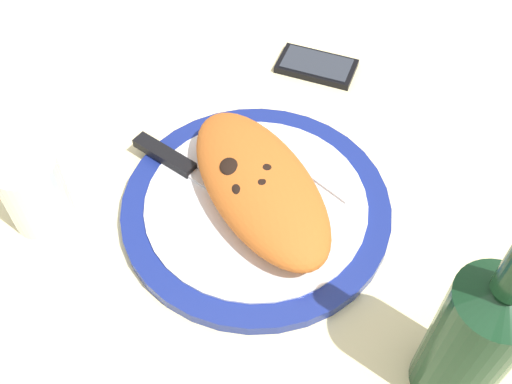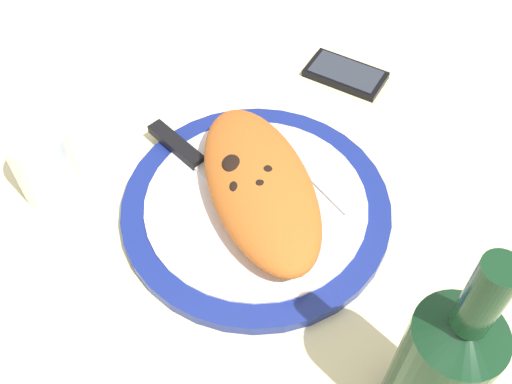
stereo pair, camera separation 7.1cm
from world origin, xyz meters
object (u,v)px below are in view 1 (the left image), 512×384
Objects in this scene: knife at (183,167)px; fork at (292,161)px; plate at (256,207)px; calzone at (259,184)px; water_glass at (36,194)px; smartphone at (317,66)px; wine_bottle at (476,337)px.

fork is at bearing -116.28° from knife.
plate is 3.91cm from calzone.
calzone is 2.73× the size of water_glass.
fork is 13.63cm from knife.
plate reaches higher than smartphone.
knife is 27.77cm from smartphone.
water_glass is (-5.29, 43.50, 3.67)cm from smartphone.
plate is 2.56× the size of smartphone.
calzone is 2.06× the size of smartphone.
knife is at bearing 32.47° from calzone.
smartphone is (14.81, -14.06, -1.48)cm from fork.
water_glass is at bearing 60.59° from plate.
knife is at bearing 63.72° from fork.
fork reaches higher than plate.
wine_bottle is (-28.18, -5.24, 5.54)cm from calzone.
calzone is at bearing -67.33° from plate.
wine_bottle is (-31.02, 1.33, 8.25)cm from fork.
fork is at bearing -2.46° from wine_bottle.
wine_bottle reaches higher than calzone.
fork is 0.57× the size of wine_bottle.
wine_bottle is at bearing 161.44° from smartphone.
knife is at bearing 16.37° from wine_bottle.
fork is (2.85, -6.57, -2.70)cm from calzone.
plate is at bearing -150.64° from knife.
plate is at bearing 11.66° from wine_bottle.
wine_bottle is (-37.06, -10.89, 7.96)cm from knife.
smartphone is (8.78, -26.28, -1.77)cm from knife.
water_glass is (12.59, 22.34, 3.36)cm from plate.
knife reaches higher than smartphone.
calzone is 1.22× the size of knife.
fork is 1.22× the size of smartphone.
smartphone is at bearing -49.43° from calzone.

